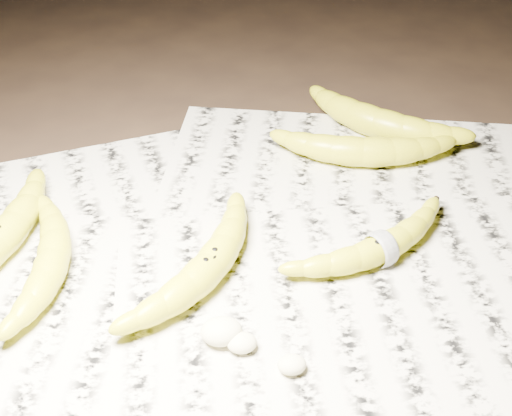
{
  "coord_description": "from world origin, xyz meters",
  "views": [
    {
      "loc": [
        -0.09,
        -0.56,
        0.52
      ],
      "look_at": [
        -0.0,
        0.04,
        0.05
      ],
      "focal_mm": 50.0,
      "sensor_mm": 36.0,
      "label": 1
    }
  ],
  "objects": [
    {
      "name": "ground",
      "position": [
        0.0,
        0.0,
        0.0
      ],
      "size": [
        3.0,
        3.0,
        0.0
      ],
      "primitive_type": "plane",
      "color": "black",
      "rests_on": "ground"
    },
    {
      "name": "newspaper_patch",
      "position": [
        -0.03,
        0.0,
        0.0
      ],
      "size": [
        0.9,
        0.7,
        0.01
      ],
      "primitive_type": "cube",
      "color": "beige",
      "rests_on": "ground"
    },
    {
      "name": "banana_left_b",
      "position": [
        -0.22,
        0.02,
        0.03
      ],
      "size": [
        0.07,
        0.19,
        0.04
      ],
      "primitive_type": null,
      "rotation": [
        0.0,
        0.0,
        1.49
      ],
      "color": "gold",
      "rests_on": "newspaper_patch"
    },
    {
      "name": "banana_center",
      "position": [
        -0.06,
        -0.01,
        0.03
      ],
      "size": [
        0.17,
        0.2,
        0.04
      ],
      "primitive_type": null,
      "rotation": [
        0.0,
        0.0,
        0.94
      ],
      "color": "gold",
      "rests_on": "newspaper_patch"
    },
    {
      "name": "banana_taped",
      "position": [
        0.13,
        -0.01,
        0.02
      ],
      "size": [
        0.2,
        0.13,
        0.03
      ],
      "primitive_type": null,
      "rotation": [
        0.0,
        0.0,
        0.43
      ],
      "color": "gold",
      "rests_on": "newspaper_patch"
    },
    {
      "name": "banana_upper_a",
      "position": [
        0.15,
        0.18,
        0.03
      ],
      "size": [
        0.21,
        0.1,
        0.04
      ],
      "primitive_type": null,
      "rotation": [
        0.0,
        0.0,
        -0.21
      ],
      "color": "gold",
      "rests_on": "newspaper_patch"
    },
    {
      "name": "banana_upper_b",
      "position": [
        0.19,
        0.24,
        0.03
      ],
      "size": [
        0.2,
        0.18,
        0.04
      ],
      "primitive_type": null,
      "rotation": [
        0.0,
        0.0,
        -0.71
      ],
      "color": "gold",
      "rests_on": "newspaper_patch"
    },
    {
      "name": "measuring_tape",
      "position": [
        0.13,
        -0.01,
        0.02
      ],
      "size": [
        0.02,
        0.04,
        0.04
      ],
      "primitive_type": "torus",
      "rotation": [
        0.0,
        1.57,
        0.43
      ],
      "color": "white",
      "rests_on": "newspaper_patch"
    },
    {
      "name": "flesh_chunk_a",
      "position": [
        -0.05,
        -0.1,
        0.02
      ],
      "size": [
        0.04,
        0.03,
        0.02
      ],
      "primitive_type": "ellipsoid",
      "color": "beige",
      "rests_on": "newspaper_patch"
    },
    {
      "name": "flesh_chunk_b",
      "position": [
        -0.04,
        -0.11,
        0.02
      ],
      "size": [
        0.03,
        0.02,
        0.02
      ],
      "primitive_type": "ellipsoid",
      "color": "beige",
      "rests_on": "newspaper_patch"
    },
    {
      "name": "flesh_chunk_c",
      "position": [
        0.01,
        -0.14,
        0.02
      ],
      "size": [
        0.03,
        0.02,
        0.02
      ],
      "primitive_type": "ellipsoid",
      "color": "beige",
      "rests_on": "newspaper_patch"
    }
  ]
}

